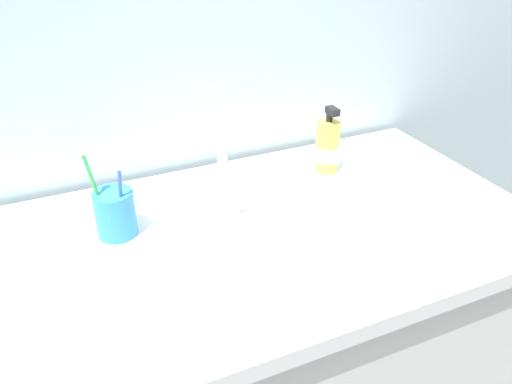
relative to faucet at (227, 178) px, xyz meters
The scene contains 8 objects.
tiled_wall_back 0.32m from the faucet, 93.68° to the left, with size 2.42×0.04×2.40m, color silver.
vanity_counter 0.52m from the faucet, 94.56° to the right, with size 1.22×0.64×0.90m.
sink_basin 0.20m from the faucet, 90.00° to the right, with size 0.41×0.41×0.10m.
faucet is the anchor object (origin of this frame).
toothbrush_cup 0.27m from the faucet, 168.15° to the right, with size 0.08×0.08×0.10m, color #338CCC.
toothbrush_green 0.31m from the faucet, 169.62° to the right, with size 0.04×0.01×0.20m.
toothbrush_blue 0.27m from the faucet, 162.65° to the right, with size 0.02×0.03×0.18m.
soap_dispenser 0.27m from the faucet, ahead, with size 0.06×0.06×0.17m.
Camera 1 is at (-0.36, -0.81, 1.50)m, focal length 36.68 mm.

